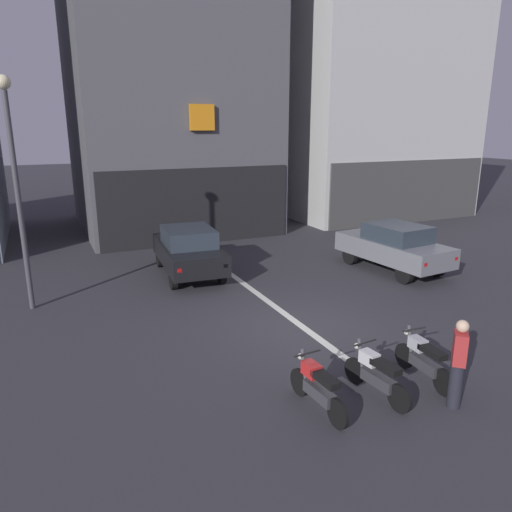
% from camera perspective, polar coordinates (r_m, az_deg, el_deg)
% --- Properties ---
extents(ground_plane, '(120.00, 120.00, 0.00)m').
position_cam_1_polar(ground_plane, '(12.16, 5.63, -8.45)').
color(ground_plane, '#333338').
extents(lane_centre_line, '(0.20, 18.00, 0.01)m').
position_cam_1_polar(lane_centre_line, '(17.28, -4.39, -1.16)').
color(lane_centre_line, silver).
rests_on(lane_centre_line, ground).
extents(building_mid_block, '(8.55, 9.31, 17.23)m').
position_cam_1_polar(building_mid_block, '(24.77, -11.04, 23.65)').
color(building_mid_block, '#56565B').
rests_on(building_mid_block, ground).
extents(building_far_right, '(10.04, 9.51, 17.68)m').
position_cam_1_polar(building_far_right, '(29.66, 12.43, 22.59)').
color(building_far_right, silver).
rests_on(building_far_right, ground).
extents(car_black_crossing_near, '(2.08, 4.23, 1.64)m').
position_cam_1_polar(car_black_crossing_near, '(16.10, -8.07, 0.76)').
color(car_black_crossing_near, black).
rests_on(car_black_crossing_near, ground).
extents(car_grey_parked_kerbside, '(2.13, 4.25, 1.64)m').
position_cam_1_polar(car_grey_parked_kerbside, '(17.16, 16.13, 1.21)').
color(car_grey_parked_kerbside, black).
rests_on(car_grey_parked_kerbside, ground).
extents(car_blue_down_street, '(1.99, 4.19, 1.64)m').
position_cam_1_polar(car_blue_down_street, '(24.25, -8.18, 5.63)').
color(car_blue_down_street, black).
rests_on(car_blue_down_street, ground).
extents(street_lamp, '(0.36, 0.36, 6.09)m').
position_cam_1_polar(street_lamp, '(13.88, -26.86, 9.04)').
color(street_lamp, '#47474C').
rests_on(street_lamp, ground).
extents(motorcycle_red_row_leftmost, '(0.55, 1.67, 0.98)m').
position_cam_1_polar(motorcycle_red_row_leftmost, '(8.74, 7.33, -15.22)').
color(motorcycle_red_row_leftmost, black).
rests_on(motorcycle_red_row_leftmost, ground).
extents(motorcycle_white_row_left_mid, '(0.55, 1.67, 0.98)m').
position_cam_1_polar(motorcycle_white_row_left_mid, '(9.32, 14.13, -13.51)').
color(motorcycle_white_row_left_mid, black).
rests_on(motorcycle_white_row_left_mid, ground).
extents(motorcycle_silver_row_centre, '(0.55, 1.67, 0.98)m').
position_cam_1_polar(motorcycle_silver_row_centre, '(10.13, 19.34, -11.53)').
color(motorcycle_silver_row_centre, black).
rests_on(motorcycle_silver_row_centre, ground).
extents(person_by_motorcycles, '(0.41, 0.41, 1.67)m').
position_cam_1_polar(person_by_motorcycles, '(9.27, 22.98, -11.73)').
color(person_by_motorcycles, '#23232D').
rests_on(person_by_motorcycles, ground).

